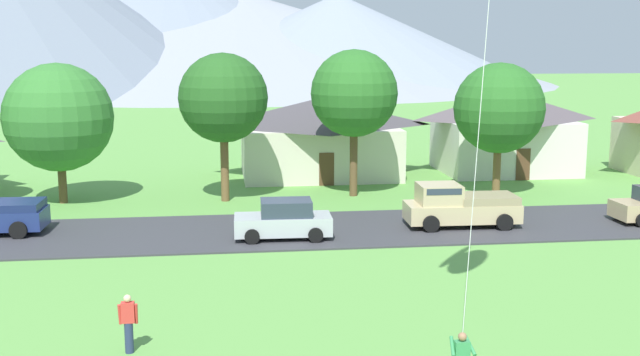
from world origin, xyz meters
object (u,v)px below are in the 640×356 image
(tree_left_of_center, at_px, (499,108))
(parked_car_silver_mid_west, at_px, (284,220))
(house_right_center, at_px, (505,130))
(tree_near_right, at_px, (59,117))
(house_left_center, at_px, (319,136))
(tree_right_of_center, at_px, (354,94))
(tree_center, at_px, (223,98))
(pickup_truck_sand_east_side, at_px, (459,205))
(watcher_person, at_px, (128,322))

(tree_left_of_center, relative_size, parked_car_silver_mid_west, 1.75)
(house_right_center, relative_size, tree_near_right, 1.21)
(tree_near_right, height_order, parked_car_silver_mid_west, tree_near_right)
(house_left_center, bearing_deg, tree_right_of_center, -81.28)
(house_left_center, relative_size, tree_left_of_center, 1.42)
(tree_center, xyz_separation_m, tree_near_right, (-8.64, 0.58, -0.97))
(house_right_center, height_order, tree_near_right, tree_near_right)
(pickup_truck_sand_east_side, bearing_deg, house_left_center, 107.01)
(house_right_center, distance_m, tree_center, 20.11)
(pickup_truck_sand_east_side, height_order, watcher_person, pickup_truck_sand_east_side)
(tree_left_of_center, distance_m, parked_car_silver_mid_west, 15.89)
(tree_left_of_center, bearing_deg, tree_right_of_center, 175.15)
(house_left_center, distance_m, tree_left_of_center, 12.19)
(house_right_center, distance_m, watcher_person, 35.16)
(tree_right_of_center, relative_size, watcher_person, 4.87)
(tree_center, bearing_deg, watcher_person, -97.73)
(house_left_center, bearing_deg, watcher_person, -107.53)
(tree_left_of_center, xyz_separation_m, tree_right_of_center, (-8.09, 0.69, 0.83))
(house_right_center, bearing_deg, pickup_truck_sand_east_side, -117.64)
(tree_left_of_center, relative_size, tree_near_right, 0.99)
(parked_car_silver_mid_west, height_order, pickup_truck_sand_east_side, pickup_truck_sand_east_side)
(house_left_center, bearing_deg, parked_car_silver_mid_west, -102.51)
(tree_right_of_center, height_order, watcher_person, tree_right_of_center)
(pickup_truck_sand_east_side, bearing_deg, watcher_person, -136.13)
(tree_right_of_center, distance_m, pickup_truck_sand_east_side, 10.00)
(tree_left_of_center, bearing_deg, tree_near_right, 178.18)
(tree_left_of_center, relative_size, watcher_person, 4.44)
(house_right_center, bearing_deg, parked_car_silver_mid_west, -134.97)
(tree_right_of_center, relative_size, parked_car_silver_mid_west, 1.92)
(tree_near_right, bearing_deg, pickup_truck_sand_east_side, -22.90)
(house_right_center, xyz_separation_m, tree_left_of_center, (-3.28, -7.51, 2.10))
(tree_center, relative_size, tree_near_right, 1.07)
(watcher_person, bearing_deg, pickup_truck_sand_east_side, 43.87)
(house_left_center, bearing_deg, pickup_truck_sand_east_side, -72.99)
(parked_car_silver_mid_west, height_order, watcher_person, parked_car_silver_mid_west)
(parked_car_silver_mid_west, distance_m, watcher_person, 12.95)
(house_left_center, xyz_separation_m, parked_car_silver_mid_west, (-3.61, -16.26, -1.72))
(tree_right_of_center, bearing_deg, watcher_person, -115.27)
(watcher_person, bearing_deg, tree_left_of_center, 48.50)
(house_right_center, xyz_separation_m, watcher_person, (-21.32, -27.90, -1.91))
(tree_right_of_center, bearing_deg, house_left_center, 98.72)
(tree_right_of_center, xyz_separation_m, tree_near_right, (-15.80, 0.07, -1.12))
(house_left_center, relative_size, tree_right_of_center, 1.29)
(house_left_center, xyz_separation_m, tree_center, (-6.08, -7.53, 2.99))
(house_right_center, distance_m, parked_car_silver_mid_west, 22.79)
(tree_left_of_center, height_order, tree_near_right, tree_near_right)
(tree_near_right, height_order, pickup_truck_sand_east_side, tree_near_right)
(tree_center, bearing_deg, parked_car_silver_mid_west, -74.20)
(tree_center, distance_m, pickup_truck_sand_east_side, 13.88)
(tree_right_of_center, relative_size, pickup_truck_sand_east_side, 1.55)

